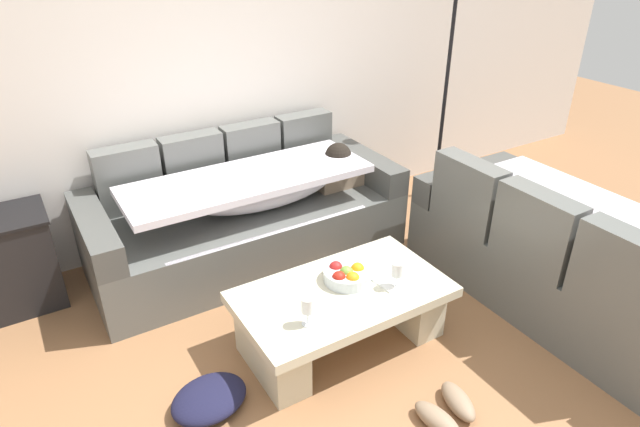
{
  "coord_description": "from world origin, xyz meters",
  "views": [
    {
      "loc": [
        -1.14,
        -1.61,
        2.21
      ],
      "look_at": [
        0.46,
        1.02,
        0.55
      ],
      "focal_mm": 30.41,
      "sensor_mm": 36.0,
      "label": 1
    }
  ],
  "objects_px": {
    "pair_of_shoes": "(448,410)",
    "floor_lamp": "(447,75)",
    "crumpled_garment": "(209,399)",
    "couch_near_window": "(567,259)",
    "coffee_table": "(342,310)",
    "couch_along_wall": "(249,215)",
    "wine_glass_near_right": "(397,270)",
    "fruit_bowl": "(347,274)",
    "wine_glass_near_left": "(308,306)",
    "open_magazine": "(395,276)"
  },
  "relations": [
    {
      "from": "wine_glass_near_left",
      "to": "pair_of_shoes",
      "type": "relative_size",
      "value": 0.49
    },
    {
      "from": "fruit_bowl",
      "to": "open_magazine",
      "type": "bearing_deg",
      "value": -23.16
    },
    {
      "from": "couch_near_window",
      "to": "open_magazine",
      "type": "xyz_separation_m",
      "value": [
        -1.09,
        0.36,
        0.05
      ]
    },
    {
      "from": "floor_lamp",
      "to": "pair_of_shoes",
      "type": "xyz_separation_m",
      "value": [
        -1.62,
        -1.93,
        -1.07
      ]
    },
    {
      "from": "couch_along_wall",
      "to": "wine_glass_near_right",
      "type": "bearing_deg",
      "value": -76.43
    },
    {
      "from": "open_magazine",
      "to": "pair_of_shoes",
      "type": "xyz_separation_m",
      "value": [
        -0.18,
        -0.69,
        -0.34
      ]
    },
    {
      "from": "coffee_table",
      "to": "floor_lamp",
      "type": "relative_size",
      "value": 0.62
    },
    {
      "from": "couch_along_wall",
      "to": "crumpled_garment",
      "type": "relative_size",
      "value": 5.54
    },
    {
      "from": "couch_near_window",
      "to": "crumpled_garment",
      "type": "bearing_deg",
      "value": 81.34
    },
    {
      "from": "couch_along_wall",
      "to": "fruit_bowl",
      "type": "distance_m",
      "value": 1.12
    },
    {
      "from": "couch_along_wall",
      "to": "pair_of_shoes",
      "type": "xyz_separation_m",
      "value": [
        0.19,
        -1.92,
        -0.29
      ]
    },
    {
      "from": "coffee_table",
      "to": "wine_glass_near_right",
      "type": "height_order",
      "value": "wine_glass_near_right"
    },
    {
      "from": "couch_along_wall",
      "to": "pair_of_shoes",
      "type": "bearing_deg",
      "value": -84.21
    },
    {
      "from": "open_magazine",
      "to": "floor_lamp",
      "type": "relative_size",
      "value": 0.14
    },
    {
      "from": "open_magazine",
      "to": "coffee_table",
      "type": "bearing_deg",
      "value": 167.34
    },
    {
      "from": "couch_near_window",
      "to": "coffee_table",
      "type": "height_order",
      "value": "couch_near_window"
    },
    {
      "from": "couch_near_window",
      "to": "wine_glass_near_right",
      "type": "xyz_separation_m",
      "value": [
        -1.16,
        0.28,
        0.16
      ]
    },
    {
      "from": "floor_lamp",
      "to": "crumpled_garment",
      "type": "bearing_deg",
      "value": -154.6
    },
    {
      "from": "couch_along_wall",
      "to": "floor_lamp",
      "type": "relative_size",
      "value": 1.14
    },
    {
      "from": "fruit_bowl",
      "to": "wine_glass_near_right",
      "type": "xyz_separation_m",
      "value": [
        0.2,
        -0.2,
        0.07
      ]
    },
    {
      "from": "couch_along_wall",
      "to": "couch_near_window",
      "type": "bearing_deg",
      "value": -47.13
    },
    {
      "from": "wine_glass_near_right",
      "to": "crumpled_garment",
      "type": "distance_m",
      "value": 1.21
    },
    {
      "from": "coffee_table",
      "to": "floor_lamp",
      "type": "height_order",
      "value": "floor_lamp"
    },
    {
      "from": "wine_glass_near_right",
      "to": "pair_of_shoes",
      "type": "bearing_deg",
      "value": -101.25
    },
    {
      "from": "fruit_bowl",
      "to": "wine_glass_near_left",
      "type": "distance_m",
      "value": 0.45
    },
    {
      "from": "couch_near_window",
      "to": "wine_glass_near_right",
      "type": "relative_size",
      "value": 11.97
    },
    {
      "from": "pair_of_shoes",
      "to": "floor_lamp",
      "type": "bearing_deg",
      "value": 49.91
    },
    {
      "from": "couch_near_window",
      "to": "coffee_table",
      "type": "relative_size",
      "value": 1.66
    },
    {
      "from": "crumpled_garment",
      "to": "couch_near_window",
      "type": "bearing_deg",
      "value": -8.66
    },
    {
      "from": "wine_glass_near_left",
      "to": "couch_along_wall",
      "type": "bearing_deg",
      "value": 78.33
    },
    {
      "from": "coffee_table",
      "to": "floor_lamp",
      "type": "distance_m",
      "value": 2.31
    },
    {
      "from": "open_magazine",
      "to": "couch_near_window",
      "type": "bearing_deg",
      "value": -22.61
    },
    {
      "from": "couch_along_wall",
      "to": "couch_near_window",
      "type": "xyz_separation_m",
      "value": [
        1.47,
        -1.58,
        0.0
      ]
    },
    {
      "from": "fruit_bowl",
      "to": "crumpled_garment",
      "type": "xyz_separation_m",
      "value": [
        -0.92,
        -0.13,
        -0.36
      ]
    },
    {
      "from": "pair_of_shoes",
      "to": "crumpled_garment",
      "type": "height_order",
      "value": "crumpled_garment"
    },
    {
      "from": "fruit_bowl",
      "to": "wine_glass_near_right",
      "type": "distance_m",
      "value": 0.29
    },
    {
      "from": "wine_glass_near_right",
      "to": "crumpled_garment",
      "type": "relative_size",
      "value": 0.42
    },
    {
      "from": "couch_along_wall",
      "to": "crumpled_garment",
      "type": "distance_m",
      "value": 1.5
    },
    {
      "from": "floor_lamp",
      "to": "wine_glass_near_right",
      "type": "bearing_deg",
      "value": -138.71
    },
    {
      "from": "coffee_table",
      "to": "open_magazine",
      "type": "relative_size",
      "value": 4.29
    },
    {
      "from": "fruit_bowl",
      "to": "floor_lamp",
      "type": "distance_m",
      "value": 2.15
    },
    {
      "from": "coffee_table",
      "to": "crumpled_garment",
      "type": "height_order",
      "value": "coffee_table"
    },
    {
      "from": "couch_near_window",
      "to": "crumpled_garment",
      "type": "xyz_separation_m",
      "value": [
        -2.28,
        0.35,
        -0.28
      ]
    },
    {
      "from": "couch_near_window",
      "to": "wine_glass_near_left",
      "type": "relative_size",
      "value": 11.97
    },
    {
      "from": "open_magazine",
      "to": "couch_along_wall",
      "type": "bearing_deg",
      "value": 102.88
    },
    {
      "from": "couch_along_wall",
      "to": "wine_glass_near_right",
      "type": "relative_size",
      "value": 13.36
    },
    {
      "from": "couch_near_window",
      "to": "pair_of_shoes",
      "type": "distance_m",
      "value": 1.35
    },
    {
      "from": "couch_along_wall",
      "to": "wine_glass_near_left",
      "type": "distance_m",
      "value": 1.36
    },
    {
      "from": "wine_glass_near_right",
      "to": "couch_near_window",
      "type": "bearing_deg",
      "value": -13.47
    },
    {
      "from": "couch_near_window",
      "to": "open_magazine",
      "type": "height_order",
      "value": "couch_near_window"
    }
  ]
}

